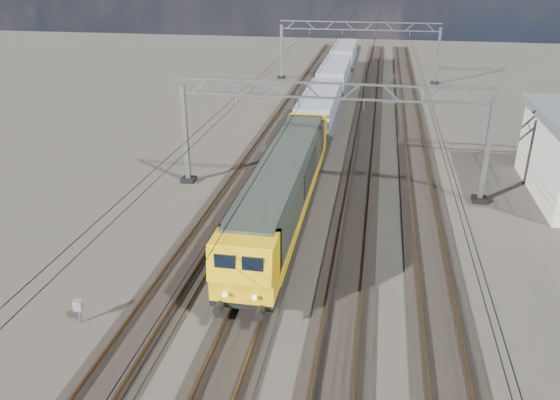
% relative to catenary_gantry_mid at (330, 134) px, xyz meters
% --- Properties ---
extents(ground, '(160.00, 160.00, 0.00)m').
position_rel_catenary_gantry_mid_xyz_m(ground, '(-0.00, -4.00, -3.91)').
color(ground, black).
rests_on(ground, ground).
extents(track_outer_west, '(2.60, 140.00, 0.30)m').
position_rel_catenary_gantry_mid_xyz_m(track_outer_west, '(-6.00, -4.00, -3.83)').
color(track_outer_west, black).
rests_on(track_outer_west, ground).
extents(track_loco, '(2.60, 140.00, 0.30)m').
position_rel_catenary_gantry_mid_xyz_m(track_loco, '(-2.00, -4.00, -3.83)').
color(track_loco, black).
rests_on(track_loco, ground).
extents(track_inner_east, '(2.60, 140.00, 0.30)m').
position_rel_catenary_gantry_mid_xyz_m(track_inner_east, '(2.00, -4.00, -3.83)').
color(track_inner_east, black).
rests_on(track_inner_east, ground).
extents(track_outer_east, '(2.60, 140.00, 0.30)m').
position_rel_catenary_gantry_mid_xyz_m(track_outer_east, '(6.00, -4.00, -3.83)').
color(track_outer_east, black).
rests_on(track_outer_east, ground).
extents(catenary_gantry_mid, '(19.90, 0.90, 7.11)m').
position_rel_catenary_gantry_mid_xyz_m(catenary_gantry_mid, '(0.00, 0.00, 0.00)').
color(catenary_gantry_mid, gray).
rests_on(catenary_gantry_mid, ground).
extents(catenary_gantry_far, '(19.90, 0.90, 7.11)m').
position_rel_catenary_gantry_mid_xyz_m(catenary_gantry_far, '(0.00, 36.00, 0.00)').
color(catenary_gantry_far, gray).
rests_on(catenary_gantry_far, ground).
extents(overhead_wires, '(12.03, 140.00, 0.53)m').
position_rel_catenary_gantry_mid_xyz_m(overhead_wires, '(-0.00, 4.00, 1.84)').
color(overhead_wires, black).
rests_on(overhead_wires, ground).
extents(locomotive, '(2.76, 21.10, 3.62)m').
position_rel_catenary_gantry_mid_xyz_m(locomotive, '(-2.00, -5.19, -1.58)').
color(locomotive, black).
rests_on(locomotive, ground).
extents(hopper_wagon_lead, '(3.38, 13.00, 3.25)m').
position_rel_catenary_gantry_mid_xyz_m(hopper_wagon_lead, '(-2.00, 12.51, -1.67)').
color(hopper_wagon_lead, black).
rests_on(hopper_wagon_lead, ground).
extents(hopper_wagon_mid, '(3.38, 13.00, 3.25)m').
position_rel_catenary_gantry_mid_xyz_m(hopper_wagon_mid, '(-2.00, 26.71, -1.67)').
color(hopper_wagon_mid, black).
rests_on(hopper_wagon_mid, ground).
extents(hopper_wagon_third, '(3.38, 13.00, 3.25)m').
position_rel_catenary_gantry_mid_xyz_m(hopper_wagon_third, '(-2.00, 40.91, -1.67)').
color(hopper_wagon_third, black).
rests_on(hopper_wagon_third, ground).
extents(trackside_cabinet, '(0.38, 0.29, 1.08)m').
position_rel_catenary_gantry_mid_xyz_m(trackside_cabinet, '(-8.74, -15.92, -3.10)').
color(trackside_cabinet, gray).
rests_on(trackside_cabinet, ground).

